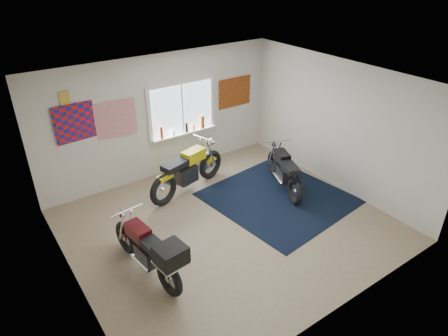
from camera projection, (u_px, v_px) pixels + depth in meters
ground at (228, 225)px, 7.45m from camera, size 5.50×5.50×0.00m
room_shell at (229, 146)px, 6.66m from camera, size 5.50×5.50×5.50m
navy_rug at (278, 198)px, 8.26m from camera, size 2.78×2.87×0.01m
window_assembly at (182, 112)px, 8.81m from camera, size 1.66×0.17×1.26m
oil_bottles at (187, 126)px, 8.96m from camera, size 1.13×0.09×0.30m
flag_display at (64, 98)px, 7.24m from camera, size 1.60×0.10×1.17m
triumph_poster at (235, 92)px, 9.47m from camera, size 0.90×0.03×0.70m
yellow_triumph at (188, 171)px, 8.32m from camera, size 2.04×0.78×1.04m
black_chrome_bike at (284, 171)px, 8.43m from camera, size 0.80×1.71×0.92m
maroon_tourer at (150, 251)px, 6.06m from camera, size 0.64×1.85×0.94m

